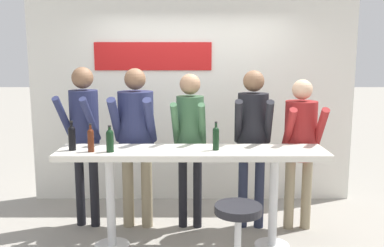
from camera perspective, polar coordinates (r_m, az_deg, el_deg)
The scene contains 13 objects.
ground_plane at distance 4.61m, azimuth -0.00°, elevation -16.08°, with size 40.00×40.00×0.00m, color gray.
back_wall at distance 5.69m, azimuth -0.04°, elevation 3.84°, with size 4.27×0.12×2.85m.
tasting_table at distance 4.30m, azimuth -0.00°, elevation -5.54°, with size 2.67×0.54×1.03m.
bar_stool at distance 3.82m, azimuth 6.14°, elevation -14.08°, with size 0.43×0.43×0.70m.
person_far_left at distance 4.93m, azimuth -14.19°, elevation -0.52°, with size 0.45×0.59×1.83m.
person_left at distance 4.80m, azimuth -7.48°, elevation -0.97°, with size 0.50×0.60×1.82m.
person_center_left at distance 4.74m, azimuth -0.27°, elevation -1.16°, with size 0.39×0.53×1.76m.
person_center at distance 4.79m, azimuth 8.08°, elevation -0.99°, with size 0.44×0.57×1.80m.
person_center_right at distance 4.86m, azimuth 14.27°, elevation -1.86°, with size 0.42×0.53×1.70m.
wine_bottle_0 at distance 4.37m, azimuth -15.72°, elevation -1.72°, with size 0.07×0.07×0.30m.
wine_bottle_1 at distance 4.22m, azimuth -10.90°, elevation -2.12°, with size 0.07×0.07×0.26m.
wine_bottle_2 at distance 4.23m, azimuth 3.20°, elevation -1.84°, with size 0.06×0.06×0.29m.
wine_bottle_3 at distance 4.27m, azimuth -13.35°, elevation -2.02°, with size 0.06×0.06×0.28m.
Camera 1 is at (0.00, -4.16, 2.00)m, focal length 40.00 mm.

